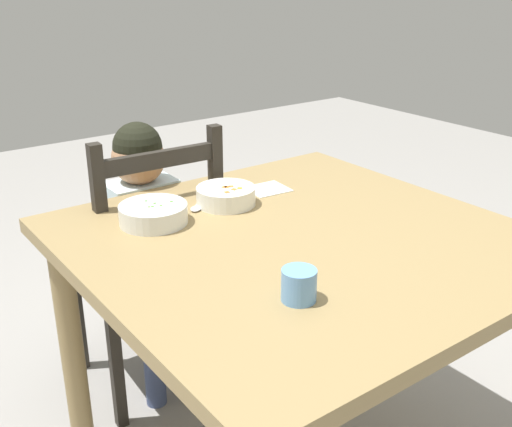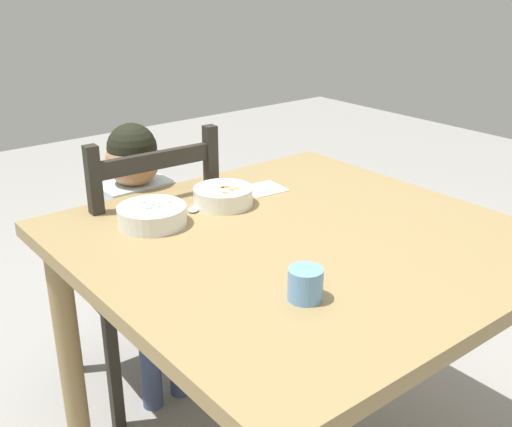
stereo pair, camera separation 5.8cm
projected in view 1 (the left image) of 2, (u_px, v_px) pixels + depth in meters
dining_table at (298, 272)px, 1.63m from camera, size 1.10×1.10×0.76m
dining_chair at (149, 270)px, 2.07m from camera, size 0.44×0.44×0.96m
child_figure at (147, 222)px, 2.00m from camera, size 0.32×0.31×0.96m
bowl_of_peas at (153, 213)px, 1.66m from camera, size 0.19×0.19×0.06m
bowl_of_carrots at (226, 195)px, 1.79m from camera, size 0.17×0.17×0.05m
spoon at (197, 206)px, 1.78m from camera, size 0.11×0.12×0.01m
drinking_cup at (299, 285)px, 1.28m from camera, size 0.07×0.07×0.07m
paper_napkin at (267, 189)px, 1.92m from camera, size 0.13×0.12×0.00m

